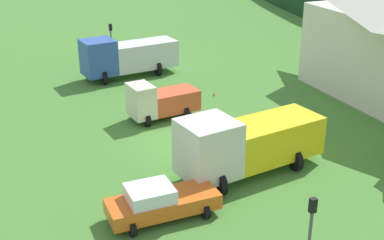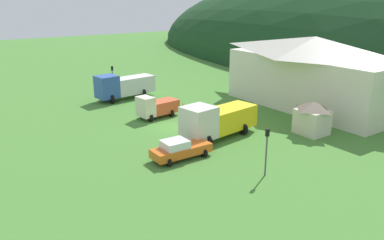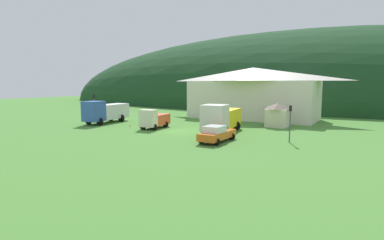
{
  "view_description": "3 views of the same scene",
  "coord_description": "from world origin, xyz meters",
  "px_view_note": "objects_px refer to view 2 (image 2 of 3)",
  "views": [
    {
      "loc": [
        25.67,
        -10.7,
        13.01
      ],
      "look_at": [
        1.18,
        -0.07,
        1.8
      ],
      "focal_mm": 48.23,
      "sensor_mm": 36.0,
      "label": 1
    },
    {
      "loc": [
        31.57,
        -19.93,
        12.55
      ],
      "look_at": [
        2.52,
        0.17,
        1.32
      ],
      "focal_mm": 36.28,
      "sensor_mm": 36.0,
      "label": 2
    },
    {
      "loc": [
        20.46,
        -30.78,
        5.71
      ],
      "look_at": [
        2.31,
        -1.0,
        1.57
      ],
      "focal_mm": 28.68,
      "sensor_mm": 36.0,
      "label": 3
    }
  ],
  "objects_px": {
    "flatbed_truck_yellow": "(216,120)",
    "traffic_light_west": "(113,79)",
    "depot_building": "(313,72)",
    "traffic_cone_near_pickup": "(183,105)",
    "light_truck_cream": "(156,107)",
    "traffic_light_east": "(267,147)",
    "service_pickup_orange": "(180,149)",
    "traffic_cone_mid_row": "(138,110)",
    "play_shed_cream": "(312,117)",
    "box_truck_blue": "(123,86)"
  },
  "relations": [
    {
      "from": "flatbed_truck_yellow",
      "to": "traffic_light_west",
      "type": "distance_m",
      "value": 19.63
    },
    {
      "from": "depot_building",
      "to": "traffic_cone_near_pickup",
      "type": "relative_size",
      "value": 34.85
    },
    {
      "from": "traffic_light_west",
      "to": "light_truck_cream",
      "type": "bearing_deg",
      "value": 1.0
    },
    {
      "from": "flatbed_truck_yellow",
      "to": "traffic_light_east",
      "type": "bearing_deg",
      "value": 68.59
    },
    {
      "from": "light_truck_cream",
      "to": "traffic_light_east",
      "type": "distance_m",
      "value": 17.2
    },
    {
      "from": "service_pickup_orange",
      "to": "traffic_light_west",
      "type": "bearing_deg",
      "value": -99.63
    },
    {
      "from": "traffic_light_west",
      "to": "traffic_cone_mid_row",
      "type": "xyz_separation_m",
      "value": [
        6.87,
        -0.03,
        -2.53
      ]
    },
    {
      "from": "flatbed_truck_yellow",
      "to": "traffic_cone_mid_row",
      "type": "relative_size",
      "value": 13.38
    },
    {
      "from": "flatbed_truck_yellow",
      "to": "traffic_cone_near_pickup",
      "type": "distance_m",
      "value": 11.94
    },
    {
      "from": "depot_building",
      "to": "traffic_light_east",
      "type": "bearing_deg",
      "value": -59.61
    },
    {
      "from": "traffic_light_west",
      "to": "traffic_cone_near_pickup",
      "type": "bearing_deg",
      "value": 32.55
    },
    {
      "from": "flatbed_truck_yellow",
      "to": "service_pickup_orange",
      "type": "distance_m",
      "value": 5.92
    },
    {
      "from": "light_truck_cream",
      "to": "flatbed_truck_yellow",
      "type": "relative_size",
      "value": 0.57
    },
    {
      "from": "traffic_cone_near_pickup",
      "to": "depot_building",
      "type": "bearing_deg",
      "value": 52.91
    },
    {
      "from": "service_pickup_orange",
      "to": "traffic_cone_mid_row",
      "type": "relative_size",
      "value": 8.12
    },
    {
      "from": "flatbed_truck_yellow",
      "to": "service_pickup_orange",
      "type": "relative_size",
      "value": 1.65
    },
    {
      "from": "traffic_light_east",
      "to": "depot_building",
      "type": "bearing_deg",
      "value": 120.39
    },
    {
      "from": "service_pickup_orange",
      "to": "traffic_light_west",
      "type": "xyz_separation_m",
      "value": [
        -21.72,
        3.81,
        1.71
      ]
    },
    {
      "from": "play_shed_cream",
      "to": "traffic_cone_mid_row",
      "type": "relative_size",
      "value": 5.18
    },
    {
      "from": "traffic_cone_near_pickup",
      "to": "play_shed_cream",
      "type": "bearing_deg",
      "value": 16.27
    },
    {
      "from": "depot_building",
      "to": "play_shed_cream",
      "type": "distance_m",
      "value": 10.22
    },
    {
      "from": "depot_building",
      "to": "traffic_light_east",
      "type": "height_order",
      "value": "depot_building"
    },
    {
      "from": "flatbed_truck_yellow",
      "to": "traffic_cone_mid_row",
      "type": "height_order",
      "value": "flatbed_truck_yellow"
    },
    {
      "from": "box_truck_blue",
      "to": "traffic_light_east",
      "type": "bearing_deg",
      "value": 80.93
    },
    {
      "from": "service_pickup_orange",
      "to": "traffic_light_east",
      "type": "height_order",
      "value": "traffic_light_east"
    },
    {
      "from": "play_shed_cream",
      "to": "traffic_light_west",
      "type": "xyz_separation_m",
      "value": [
        -23.82,
        -9.84,
        0.88
      ]
    },
    {
      "from": "box_truck_blue",
      "to": "service_pickup_orange",
      "type": "distance_m",
      "value": 20.93
    },
    {
      "from": "traffic_light_east",
      "to": "flatbed_truck_yellow",
      "type": "bearing_deg",
      "value": 166.66
    },
    {
      "from": "depot_building",
      "to": "light_truck_cream",
      "type": "height_order",
      "value": "depot_building"
    },
    {
      "from": "play_shed_cream",
      "to": "service_pickup_orange",
      "type": "height_order",
      "value": "play_shed_cream"
    },
    {
      "from": "box_truck_blue",
      "to": "flatbed_truck_yellow",
      "type": "height_order",
      "value": "flatbed_truck_yellow"
    },
    {
      "from": "service_pickup_orange",
      "to": "traffic_light_east",
      "type": "bearing_deg",
      "value": 119.36
    },
    {
      "from": "traffic_cone_mid_row",
      "to": "service_pickup_orange",
      "type": "bearing_deg",
      "value": -14.27
    },
    {
      "from": "traffic_cone_near_pickup",
      "to": "flatbed_truck_yellow",
      "type": "bearing_deg",
      "value": -18.25
    },
    {
      "from": "light_truck_cream",
      "to": "traffic_cone_near_pickup",
      "type": "height_order",
      "value": "light_truck_cream"
    },
    {
      "from": "traffic_cone_mid_row",
      "to": "light_truck_cream",
      "type": "bearing_deg",
      "value": 3.18
    },
    {
      "from": "traffic_light_west",
      "to": "service_pickup_orange",
      "type": "bearing_deg",
      "value": -9.94
    },
    {
      "from": "service_pickup_orange",
      "to": "traffic_light_east",
      "type": "distance_m",
      "value": 7.23
    },
    {
      "from": "depot_building",
      "to": "traffic_cone_mid_row",
      "type": "height_order",
      "value": "depot_building"
    },
    {
      "from": "service_pickup_orange",
      "to": "traffic_light_west",
      "type": "relative_size",
      "value": 1.22
    },
    {
      "from": "light_truck_cream",
      "to": "traffic_cone_mid_row",
      "type": "distance_m",
      "value": 4.08
    },
    {
      "from": "traffic_cone_near_pickup",
      "to": "service_pickup_orange",
      "type": "bearing_deg",
      "value": -34.28
    },
    {
      "from": "light_truck_cream",
      "to": "flatbed_truck_yellow",
      "type": "height_order",
      "value": "flatbed_truck_yellow"
    },
    {
      "from": "box_truck_blue",
      "to": "traffic_light_west",
      "type": "distance_m",
      "value": 1.74
    },
    {
      "from": "light_truck_cream",
      "to": "traffic_light_east",
      "type": "height_order",
      "value": "traffic_light_east"
    },
    {
      "from": "play_shed_cream",
      "to": "flatbed_truck_yellow",
      "type": "distance_m",
      "value": 9.26
    },
    {
      "from": "play_shed_cream",
      "to": "light_truck_cream",
      "type": "height_order",
      "value": "play_shed_cream"
    },
    {
      "from": "box_truck_blue",
      "to": "light_truck_cream",
      "type": "xyz_separation_m",
      "value": [
        9.43,
        -0.6,
        -0.51
      ]
    },
    {
      "from": "light_truck_cream",
      "to": "traffic_light_west",
      "type": "height_order",
      "value": "traffic_light_west"
    },
    {
      "from": "box_truck_blue",
      "to": "traffic_light_east",
      "type": "distance_m",
      "value": 26.62
    }
  ]
}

